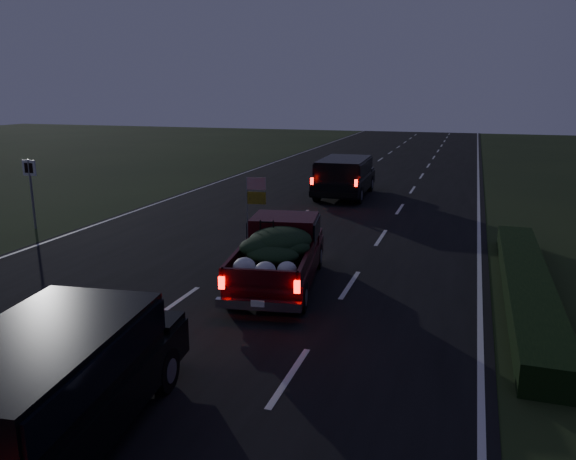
% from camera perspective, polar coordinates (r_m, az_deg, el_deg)
% --- Properties ---
extents(ground, '(120.00, 120.00, 0.00)m').
position_cam_1_polar(ground, '(13.47, -11.29, -7.33)').
color(ground, black).
rests_on(ground, ground).
extents(road_asphalt, '(14.00, 120.00, 0.02)m').
position_cam_1_polar(road_asphalt, '(13.47, -11.30, -7.29)').
color(road_asphalt, black).
rests_on(road_asphalt, ground).
extents(hedge_row, '(1.00, 10.00, 0.60)m').
position_cam_1_polar(hedge_row, '(14.67, 23.09, -5.19)').
color(hedge_row, black).
rests_on(hedge_row, ground).
extents(route_sign, '(0.55, 0.08, 2.50)m').
position_cam_1_polar(route_sign, '(21.95, -24.67, 4.36)').
color(route_sign, gray).
rests_on(route_sign, ground).
extents(pickup_truck, '(2.49, 4.91, 2.46)m').
position_cam_1_polar(pickup_truck, '(14.15, -0.90, -2.07)').
color(pickup_truck, '#3A080E').
rests_on(pickup_truck, ground).
extents(lead_suv, '(2.29, 5.18, 1.47)m').
position_cam_1_polar(lead_suv, '(26.37, 5.75, 5.75)').
color(lead_suv, black).
rests_on(lead_suv, ground).
extents(rear_suv, '(2.73, 5.14, 1.41)m').
position_cam_1_polar(rear_suv, '(8.44, -23.27, -13.67)').
color(rear_suv, black).
rests_on(rear_suv, ground).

